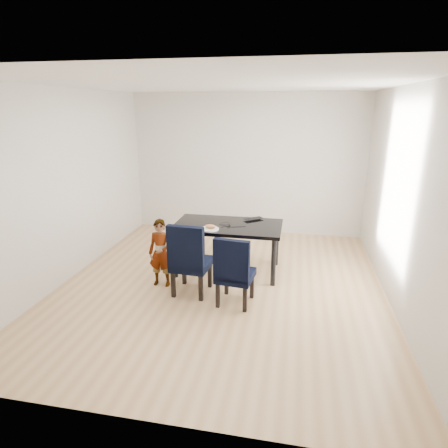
% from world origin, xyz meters
% --- Properties ---
extents(floor, '(4.50, 5.00, 0.01)m').
position_xyz_m(floor, '(0.00, 0.00, -0.01)').
color(floor, tan).
rests_on(floor, ground).
extents(ceiling, '(4.50, 5.00, 0.01)m').
position_xyz_m(ceiling, '(0.00, 0.00, 2.71)').
color(ceiling, white).
rests_on(ceiling, wall_back).
extents(wall_back, '(4.50, 0.01, 2.70)m').
position_xyz_m(wall_back, '(0.00, 2.50, 1.35)').
color(wall_back, beige).
rests_on(wall_back, ground).
extents(wall_front, '(4.50, 0.01, 2.70)m').
position_xyz_m(wall_front, '(0.00, -2.50, 1.35)').
color(wall_front, white).
rests_on(wall_front, ground).
extents(wall_left, '(0.01, 5.00, 2.70)m').
position_xyz_m(wall_left, '(-2.25, 0.00, 1.35)').
color(wall_left, white).
rests_on(wall_left, ground).
extents(wall_right, '(0.01, 5.00, 2.70)m').
position_xyz_m(wall_right, '(2.25, 0.00, 1.35)').
color(wall_right, white).
rests_on(wall_right, ground).
extents(dining_table, '(1.60, 0.90, 0.75)m').
position_xyz_m(dining_table, '(0.00, 0.50, 0.38)').
color(dining_table, black).
rests_on(dining_table, floor).
extents(chair_left, '(0.52, 0.54, 1.01)m').
position_xyz_m(chair_left, '(-0.35, -0.28, 0.51)').
color(chair_left, black).
rests_on(chair_left, floor).
extents(chair_right, '(0.50, 0.51, 0.93)m').
position_xyz_m(chair_right, '(0.28, -0.46, 0.46)').
color(chair_right, black).
rests_on(chair_right, floor).
extents(child, '(0.35, 0.23, 0.97)m').
position_xyz_m(child, '(-0.83, -0.15, 0.48)').
color(child, orange).
rests_on(child, floor).
extents(plate, '(0.31, 0.31, 0.01)m').
position_xyz_m(plate, '(-0.21, 0.22, 0.76)').
color(plate, white).
rests_on(plate, dining_table).
extents(sandwich, '(0.17, 0.12, 0.06)m').
position_xyz_m(sandwich, '(-0.20, 0.21, 0.80)').
color(sandwich, '#BE7444').
rests_on(sandwich, plate).
extents(laptop, '(0.37, 0.35, 0.02)m').
position_xyz_m(laptop, '(0.32, 0.85, 0.76)').
color(laptop, black).
rests_on(laptop, dining_table).
extents(cable_tangle, '(0.15, 0.15, 0.01)m').
position_xyz_m(cable_tangle, '(-0.01, 0.39, 0.75)').
color(cable_tangle, black).
rests_on(cable_tangle, dining_table).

